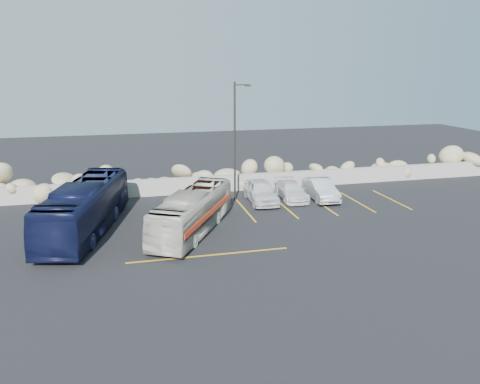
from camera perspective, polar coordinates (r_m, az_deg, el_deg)
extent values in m
plane|color=black|center=(23.16, -1.26, -7.69)|extent=(90.00, 90.00, 0.00)
cube|color=gray|center=(34.21, -5.67, 0.85)|extent=(60.00, 0.40, 1.20)
cube|color=gold|center=(29.33, -9.05, -2.90)|extent=(0.12, 5.00, 0.01)
cube|color=gold|center=(30.14, 0.65, -2.22)|extent=(0.12, 5.00, 0.01)
cube|color=gold|center=(30.89, 5.51, -1.85)|extent=(0.12, 5.00, 0.01)
cube|color=gold|center=(31.82, 9.94, -1.51)|extent=(0.12, 5.00, 0.01)
cube|color=gold|center=(32.93, 14.09, -1.18)|extent=(0.12, 5.00, 0.01)
cube|color=gold|center=(34.21, 17.95, -0.86)|extent=(0.12, 5.00, 0.01)
cube|color=gold|center=(23.16, -3.80, -7.70)|extent=(8.00, 0.12, 0.01)
cylinder|color=#2A2825|center=(31.57, -0.64, 6.03)|extent=(0.14, 0.14, 8.00)
cylinder|color=#2A2825|center=(31.31, 0.16, 12.94)|extent=(0.90, 0.08, 0.08)
cube|color=#2A2825|center=(31.42, 0.98, 12.86)|extent=(0.35, 0.18, 0.12)
imported|color=beige|center=(26.01, -5.77, -2.41)|extent=(5.82, 8.40, 2.36)
imported|color=black|center=(27.22, -18.34, -1.81)|extent=(4.71, 10.44, 2.83)
imported|color=silver|center=(31.78, 2.57, 0.10)|extent=(2.02, 4.55, 1.52)
imported|color=silver|center=(32.96, 9.81, 0.33)|extent=(1.78, 4.36, 1.41)
imported|color=silver|center=(32.71, 6.29, 0.15)|extent=(1.90, 4.19, 1.19)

